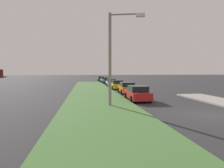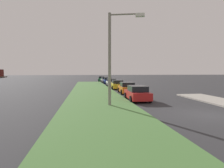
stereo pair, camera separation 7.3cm
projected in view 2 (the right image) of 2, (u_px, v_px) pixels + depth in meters
name	position (u px, v px, depth m)	size (l,w,h in m)	color
ground	(209.00, 115.00, 12.24)	(300.00, 300.00, 0.00)	#2D2D30
grass_median	(95.00, 96.00, 21.13)	(60.00, 6.00, 0.12)	#477238
parked_car_red	(137.00, 93.00, 18.45)	(4.34, 2.10, 1.47)	red
parked_car_orange	(127.00, 88.00, 24.50)	(4.37, 2.16, 1.47)	orange
parked_car_yellow	(117.00, 85.00, 30.71)	(4.38, 2.17, 1.47)	gold
parked_car_white	(111.00, 82.00, 37.33)	(4.35, 2.11, 1.47)	silver
parked_car_blue	(108.00, 81.00, 44.02)	(4.36, 2.14, 1.47)	#23389E
parked_car_silver	(105.00, 80.00, 49.40)	(4.34, 2.09, 1.47)	#B2B5BA
parked_car_green	(101.00, 79.00, 55.60)	(4.38, 2.18, 1.47)	#1E6B38
streetlight	(114.00, 52.00, 14.99)	(0.99, 2.83, 7.50)	gray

